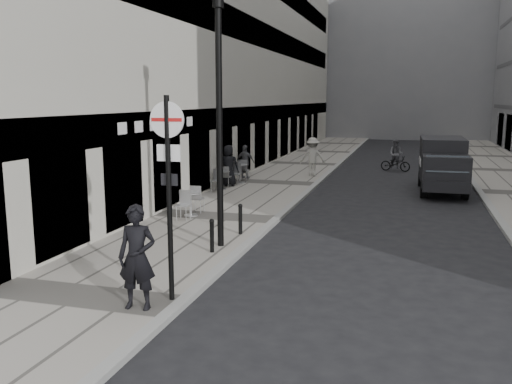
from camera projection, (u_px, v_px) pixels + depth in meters
ground at (95, 383)px, 7.62m from camera, size 120.00×120.00×0.00m
sidewalk at (273, 183)px, 25.20m from camera, size 4.00×60.00×0.12m
building_left at (234, 9)px, 30.92m from camera, size 4.00×45.00×18.00m
building_far at (391, 32)px, 58.38m from camera, size 24.00×16.00×22.00m
walking_man at (137, 257)px, 9.89m from camera, size 0.76×0.55×1.95m
sign_post at (168, 172)px, 10.07m from camera, size 0.67×0.10×3.90m
lamppost at (219, 110)px, 13.72m from camera, size 0.29×0.29×6.40m
bollard_near at (212, 237)px, 13.64m from camera, size 0.11×0.11×0.80m
bollard_far at (240, 220)px, 15.48m from camera, size 0.11×0.11×0.82m
panel_van at (443, 162)px, 23.04m from camera, size 1.89×4.88×2.28m
cyclist at (396, 159)px, 29.75m from camera, size 1.71×0.95×1.75m
pedestrian_a at (245, 162)px, 26.20m from camera, size 1.00×0.52×1.62m
pedestrian_b at (312, 157)px, 27.10m from camera, size 1.36×0.94×1.92m
pedestrian_c at (229, 165)px, 23.92m from camera, size 0.97×0.71×1.83m
cafe_table_near at (191, 202)px, 17.89m from camera, size 0.72×1.63×0.93m
cafe_table_mid at (221, 178)px, 23.10m from camera, size 0.72×1.62×0.92m
cafe_table_far at (240, 172)px, 24.90m from camera, size 0.78×1.75×1.00m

